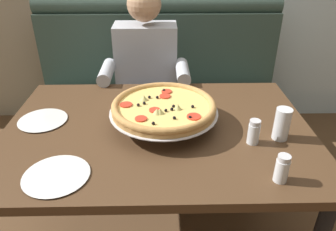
% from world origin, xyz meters
% --- Properties ---
extents(booth_bench, '(1.83, 0.78, 1.13)m').
position_xyz_m(booth_bench, '(0.00, 0.95, 0.40)').
color(booth_bench, '#384C42').
rests_on(booth_bench, ground_plane).
extents(dining_table, '(1.39, 0.97, 0.75)m').
position_xyz_m(dining_table, '(0.00, 0.00, 0.67)').
color(dining_table, '#4C331E').
rests_on(dining_table, ground_plane).
extents(diner_main, '(0.54, 0.64, 1.27)m').
position_xyz_m(diner_main, '(-0.08, 0.69, 0.71)').
color(diner_main, '#2D3342').
rests_on(diner_main, ground_plane).
extents(pizza, '(0.49, 0.49, 0.13)m').
position_xyz_m(pizza, '(0.03, 0.02, 0.84)').
color(pizza, silver).
rests_on(pizza, dining_table).
extents(shaker_parmesan, '(0.05, 0.05, 0.11)m').
position_xyz_m(shaker_parmesan, '(0.40, -0.13, 0.79)').
color(shaker_parmesan, white).
rests_on(shaker_parmesan, dining_table).
extents(shaker_pepper_flakes, '(0.05, 0.05, 0.11)m').
position_xyz_m(shaker_pepper_flakes, '(0.44, -0.37, 0.79)').
color(shaker_pepper_flakes, white).
rests_on(shaker_pepper_flakes, dining_table).
extents(plate_near_left, '(0.23, 0.23, 0.02)m').
position_xyz_m(plate_near_left, '(-0.54, 0.07, 0.76)').
color(plate_near_left, white).
rests_on(plate_near_left, dining_table).
extents(plate_near_right, '(0.24, 0.24, 0.02)m').
position_xyz_m(plate_near_right, '(-0.36, -0.33, 0.76)').
color(plate_near_right, white).
rests_on(plate_near_right, dining_table).
extents(drinking_glass, '(0.07, 0.07, 0.14)m').
position_xyz_m(drinking_glass, '(0.53, -0.10, 0.81)').
color(drinking_glass, silver).
rests_on(drinking_glass, dining_table).
extents(patio_chair, '(0.40, 0.40, 0.86)m').
position_xyz_m(patio_chair, '(1.46, 2.23, 0.52)').
color(patio_chair, black).
rests_on(patio_chair, ground_plane).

